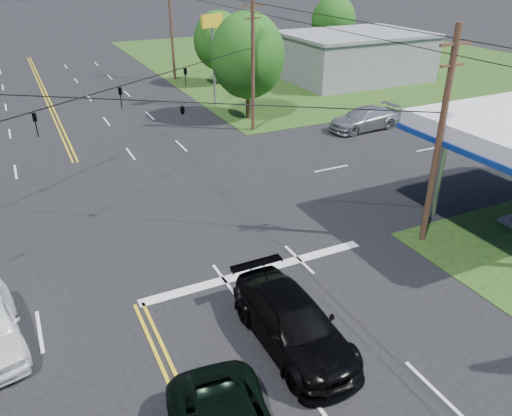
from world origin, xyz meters
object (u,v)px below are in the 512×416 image
pole_se (440,138)px  pole_ne (253,63)px  tree_right_b (219,41)px  tree_right_a (248,56)px  pole_right_far (171,28)px  suv_black (293,323)px  tree_far_r (333,21)px  retail_ne (354,57)px

pole_se → pole_ne: bearing=90.0°
tree_right_b → pole_ne: bearing=-103.1°
tree_right_a → pole_right_far: bearing=93.6°
pole_ne → tree_right_a: (1.00, 3.00, -0.05)m
tree_right_b → suv_black: tree_right_b is taller
tree_far_r → suv_black: size_ratio=1.30×
pole_right_far → suv_black: bearing=-102.4°
tree_far_r → suv_black: tree_far_r is taller
pole_se → tree_right_a: bearing=87.3°
pole_right_far → suv_black: 41.54m
pole_se → pole_right_far: pole_right_far is taller
tree_right_a → retail_ne: bearing=26.6°
pole_ne → pole_right_far: (0.00, 19.00, 0.25)m
retail_ne → pole_right_far: size_ratio=1.40×
pole_se → suv_black: pole_se is taller
pole_se → tree_far_r: size_ratio=1.25×
retail_ne → tree_far_r: (4.00, 10.00, 2.34)m
retail_ne → tree_right_a: size_ratio=1.71×
pole_ne → tree_far_r: size_ratio=1.25×
pole_se → tree_right_b: pole_se is taller
suv_black → pole_right_far: bearing=77.6°
pole_right_far → tree_right_a: (1.00, -16.00, -0.30)m
suv_black → retail_ne: bearing=51.3°
pole_right_far → tree_right_b: (3.50, -4.00, -0.95)m
retail_ne → pole_ne: size_ratio=1.47×
pole_ne → tree_far_r: pole_ne is taller
pole_right_far → retail_ne: bearing=-25.2°
pole_ne → tree_right_a: size_ratio=1.16×
tree_right_b → retail_ne: bearing=-16.5°
pole_ne → suv_black: size_ratio=1.62×
retail_ne → tree_right_b: (-13.50, 4.00, 2.02)m
tree_right_a → tree_right_b: size_ratio=1.15×
pole_ne → pole_right_far: pole_right_far is taller
suv_black → pole_se: bearing=20.8°
retail_ne → suv_black: bearing=-128.6°
pole_se → retail_ne: bearing=59.6°
tree_far_r → pole_right_far: bearing=-174.6°
pole_se → tree_right_b: 33.19m
tree_right_b → tree_far_r: 18.50m
tree_right_b → pole_right_far: bearing=131.2°
retail_ne → tree_right_a: (-16.00, -8.00, 2.67)m
pole_right_far → tree_right_a: size_ratio=1.22×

